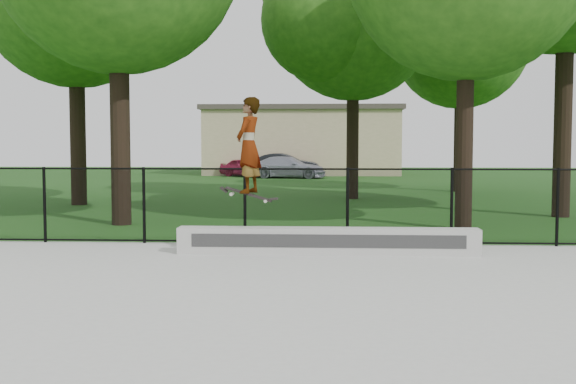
% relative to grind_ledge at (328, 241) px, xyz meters
% --- Properties ---
extents(ground, '(100.00, 100.00, 0.00)m').
position_rel_grind_ledge_xyz_m(ground, '(0.38, -4.70, -0.29)').
color(ground, '#1F5618').
rests_on(ground, ground).
extents(concrete_slab, '(14.00, 12.00, 0.06)m').
position_rel_grind_ledge_xyz_m(concrete_slab, '(0.38, -4.70, -0.26)').
color(concrete_slab, '#A8A8A3').
rests_on(concrete_slab, ground).
extents(grind_ledge, '(5.35, 0.40, 0.47)m').
position_rel_grind_ledge_xyz_m(grind_ledge, '(0.00, 0.00, 0.00)').
color(grind_ledge, '#B1B1AC').
rests_on(grind_ledge, concrete_slab).
extents(car_a, '(3.37, 2.43, 1.07)m').
position_rel_grind_ledge_xyz_m(car_a, '(-4.84, 29.66, 0.24)').
color(car_a, maroon).
rests_on(car_a, ground).
extents(car_b, '(3.79, 1.48, 1.37)m').
position_rel_grind_ledge_xyz_m(car_b, '(-2.56, 29.21, 0.39)').
color(car_b, black).
rests_on(car_b, ground).
extents(car_c, '(4.10, 2.31, 1.22)m').
position_rel_grind_ledge_xyz_m(car_c, '(-2.23, 27.83, 0.32)').
color(car_c, '#8D8EA0').
rests_on(car_c, ground).
extents(skater_airborne, '(0.81, 0.70, 1.88)m').
position_rel_grind_ledge_xyz_m(skater_airborne, '(-1.39, -0.18, 1.67)').
color(skater_airborne, black).
rests_on(skater_airborne, ground).
extents(chainlink_fence, '(16.06, 0.06, 1.50)m').
position_rel_grind_ledge_xyz_m(chainlink_fence, '(0.38, 1.20, 0.52)').
color(chainlink_fence, black).
rests_on(chainlink_fence, concrete_slab).
extents(distant_building, '(12.40, 6.40, 4.30)m').
position_rel_grind_ledge_xyz_m(distant_building, '(-1.62, 33.30, 1.87)').
color(distant_building, '#C7AD8C').
rests_on(distant_building, ground).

